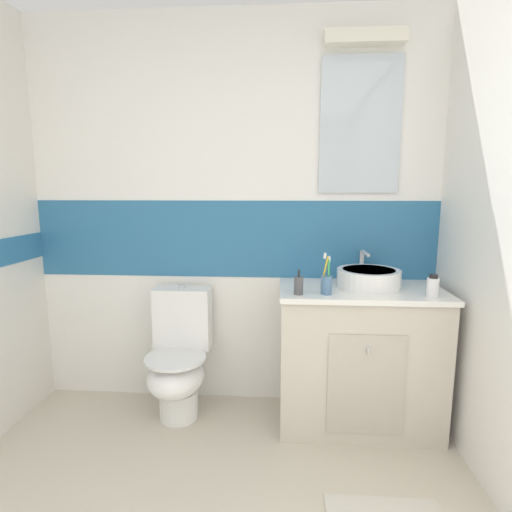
% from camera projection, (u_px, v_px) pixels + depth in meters
% --- Properties ---
extents(wall_back_tiled, '(3.20, 0.20, 2.50)m').
position_uv_depth(wall_back_tiled, '(235.00, 214.00, 2.60)').
color(wall_back_tiled, white).
rests_on(wall_back_tiled, ground_plane).
extents(vanity_cabinet, '(0.95, 0.53, 0.85)m').
position_uv_depth(vanity_cabinet, '(358.00, 356.00, 2.39)').
color(vanity_cabinet, beige).
rests_on(vanity_cabinet, ground_plane).
extents(sink_basin, '(0.37, 0.41, 0.20)m').
position_uv_depth(sink_basin, '(368.00, 278.00, 2.33)').
color(sink_basin, white).
rests_on(sink_basin, vanity_cabinet).
extents(toilet, '(0.37, 0.50, 0.81)m').
position_uv_depth(toilet, '(179.00, 358.00, 2.48)').
color(toilet, white).
rests_on(toilet, ground_plane).
extents(toothbrush_cup, '(0.06, 0.06, 0.23)m').
position_uv_depth(toothbrush_cup, '(326.00, 283.00, 2.17)').
color(toothbrush_cup, '#4C7299').
rests_on(toothbrush_cup, vanity_cabinet).
extents(soap_dispenser, '(0.05, 0.05, 0.14)m').
position_uv_depth(soap_dispenser, '(299.00, 285.00, 2.17)').
color(soap_dispenser, '#4C4C51').
rests_on(soap_dispenser, vanity_cabinet).
extents(lotion_bottle_short, '(0.06, 0.06, 0.12)m').
position_uv_depth(lotion_bottle_short, '(433.00, 286.00, 2.12)').
color(lotion_bottle_short, white).
rests_on(lotion_bottle_short, vanity_cabinet).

